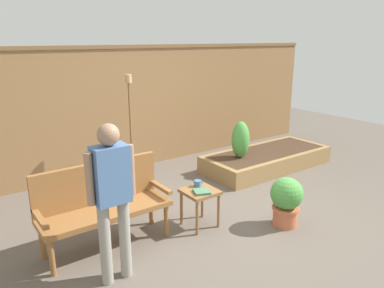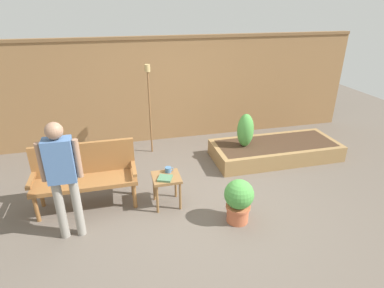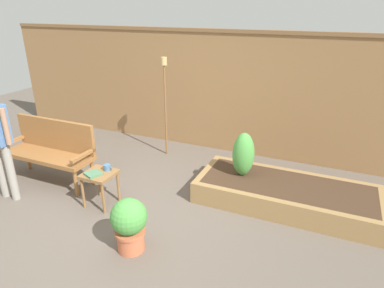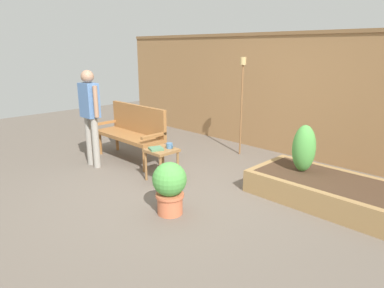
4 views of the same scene
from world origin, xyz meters
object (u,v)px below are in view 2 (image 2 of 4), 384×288
tiki_torch (149,94)px  person_by_bench (62,172)px  side_table (166,181)px  cup_on_table (168,170)px  book_on_table (165,178)px  potted_boxwood (239,199)px  shrub_near_bench (245,130)px  garden_bench (85,171)px

tiki_torch → person_by_bench: 2.60m
side_table → cup_on_table: cup_on_table is taller
book_on_table → tiki_torch: bearing=111.1°
side_table → person_by_bench: person_by_bench is taller
cup_on_table → tiki_torch: tiki_torch is taller
potted_boxwood → shrub_near_bench: size_ratio=1.00×
garden_bench → shrub_near_bench: size_ratio=2.29×
shrub_near_bench → person_by_bench: person_by_bench is taller
side_table → cup_on_table: size_ratio=3.78×
cup_on_table → shrub_near_bench: 1.86m
person_by_bench → book_on_table: bearing=13.4°
garden_bench → tiki_torch: tiki_torch is taller
garden_bench → side_table: size_ratio=3.00×
potted_boxwood → tiki_torch: size_ratio=0.36×
tiki_torch → book_on_table: bearing=-91.4°
book_on_table → person_by_bench: size_ratio=0.12×
tiki_torch → person_by_bench: bearing=-120.4°
cup_on_table → shrub_near_bench: (1.60, 0.94, 0.09)m
cup_on_table → book_on_table: (-0.08, -0.19, -0.02)m
tiki_torch → side_table: bearing=-90.5°
garden_bench → book_on_table: 1.17m
side_table → cup_on_table: (0.05, 0.11, 0.12)m
shrub_near_bench → tiki_torch: size_ratio=0.36×
side_table → potted_boxwood: bearing=-35.2°
side_table → person_by_bench: 1.45m
cup_on_table → potted_boxwood: size_ratio=0.20×
cup_on_table → potted_boxwood: potted_boxwood is taller
cup_on_table → shrub_near_bench: shrub_near_bench is taller
book_on_table → shrub_near_bench: (1.68, 1.13, 0.12)m
cup_on_table → person_by_bench: bearing=-160.0°
tiki_torch → person_by_bench: (-1.31, -2.23, -0.25)m
potted_boxwood → shrub_near_bench: (0.78, 1.67, 0.26)m
garden_bench → side_table: (1.13, -0.31, -0.15)m
garden_bench → cup_on_table: size_ratio=11.34×
cup_on_table → shrub_near_bench: bearing=30.4°
person_by_bench → side_table: bearing=16.2°
garden_bench → potted_boxwood: bearing=-24.9°
cup_on_table → book_on_table: 0.21m
garden_bench → book_on_table: bearing=-19.5°
shrub_near_bench → tiki_torch: tiki_torch is taller
book_on_table → tiki_torch: tiki_torch is taller
book_on_table → tiki_torch: 2.05m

